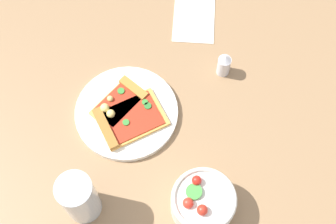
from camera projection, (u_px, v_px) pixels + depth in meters
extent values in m
plane|color=#93704C|center=(133.00, 124.00, 1.01)|extent=(2.40, 2.40, 0.00)
cylinder|color=white|center=(127.00, 112.00, 1.02)|extent=(0.23, 0.23, 0.01)
cube|color=gold|center=(130.00, 118.00, 1.00)|extent=(0.17, 0.15, 0.01)
cube|color=#A36B2D|center=(105.00, 129.00, 0.98)|extent=(0.06, 0.10, 0.02)
cube|color=#B22D19|center=(130.00, 117.00, 0.99)|extent=(0.14, 0.13, 0.00)
cylinder|color=#388433|center=(145.00, 102.00, 1.01)|extent=(0.01, 0.01, 0.00)
cylinder|color=#388433|center=(126.00, 122.00, 0.98)|extent=(0.01, 0.01, 0.00)
cylinder|color=#2D722D|center=(148.00, 106.00, 1.00)|extent=(0.02, 0.02, 0.00)
cube|color=#E5B256|center=(119.00, 104.00, 1.01)|extent=(0.13, 0.14, 0.01)
cube|color=#B77A33|center=(134.00, 89.00, 1.03)|extent=(0.07, 0.06, 0.02)
cube|color=#B22D19|center=(119.00, 103.00, 1.01)|extent=(0.11, 0.12, 0.00)
sphere|color=#EAD172|center=(111.00, 114.00, 0.99)|extent=(0.02, 0.02, 0.02)
sphere|color=#EAD172|center=(105.00, 108.00, 1.00)|extent=(0.02, 0.02, 0.02)
cylinder|color=#388433|center=(121.00, 91.00, 1.02)|extent=(0.02, 0.02, 0.00)
sphere|color=#EAD172|center=(110.00, 99.00, 1.01)|extent=(0.01, 0.01, 0.01)
cylinder|color=white|center=(203.00, 203.00, 0.90)|extent=(0.13, 0.13, 0.07)
torus|color=white|center=(204.00, 198.00, 0.87)|extent=(0.12, 0.12, 0.01)
sphere|color=red|center=(202.00, 210.00, 0.86)|extent=(0.02, 0.02, 0.02)
sphere|color=red|center=(188.00, 203.00, 0.86)|extent=(0.02, 0.02, 0.02)
sphere|color=red|center=(197.00, 180.00, 0.88)|extent=(0.02, 0.02, 0.02)
cylinder|color=#388433|center=(194.00, 192.00, 0.87)|extent=(0.04, 0.04, 0.01)
cylinder|color=silver|center=(79.00, 198.00, 0.87)|extent=(0.07, 0.07, 0.14)
cylinder|color=black|center=(80.00, 199.00, 0.88)|extent=(0.06, 0.06, 0.12)
cube|color=silver|center=(194.00, 18.00, 1.13)|extent=(0.11, 0.15, 0.00)
cylinder|color=silver|center=(224.00, 66.00, 1.05)|extent=(0.03, 0.03, 0.05)
cone|color=silver|center=(225.00, 58.00, 1.02)|extent=(0.03, 0.03, 0.01)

